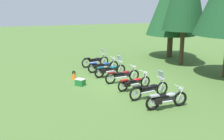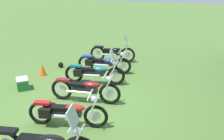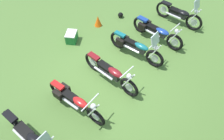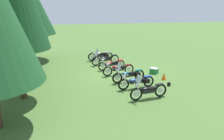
# 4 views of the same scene
# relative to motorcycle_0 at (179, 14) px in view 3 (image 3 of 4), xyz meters

# --- Properties ---
(ground_plane) EXTENTS (80.00, 80.00, 0.00)m
(ground_plane) POSITION_rel_motorcycle_0_xyz_m (4.41, 0.65, -0.47)
(ground_plane) COLOR #4C7033
(motorcycle_0) EXTENTS (0.74, 2.20, 1.38)m
(motorcycle_0) POSITION_rel_motorcycle_0_xyz_m (0.00, 0.00, 0.00)
(motorcycle_0) COLOR black
(motorcycle_0) RESTS_ON ground_plane
(motorcycle_1) EXTENTS (0.80, 2.34, 1.01)m
(motorcycle_1) POSITION_rel_motorcycle_0_xyz_m (1.61, 0.15, -0.04)
(motorcycle_1) COLOR black
(motorcycle_1) RESTS_ON ground_plane
(motorcycle_2) EXTENTS (0.85, 2.31, 1.37)m
(motorcycle_2) POSITION_rel_motorcycle_0_xyz_m (2.90, 0.32, -0.01)
(motorcycle_2) COLOR black
(motorcycle_2) RESTS_ON ground_plane
(motorcycle_3) EXTENTS (0.68, 2.35, 1.01)m
(motorcycle_3) POSITION_rel_motorcycle_0_xyz_m (4.39, 0.72, -0.02)
(motorcycle_3) COLOR black
(motorcycle_3) RESTS_ON ground_plane
(motorcycle_4) EXTENTS (0.90, 2.17, 0.99)m
(motorcycle_4) POSITION_rel_motorcycle_0_xyz_m (5.90, 0.87, -0.04)
(motorcycle_4) COLOR black
(motorcycle_4) RESTS_ON ground_plane
(motorcycle_5) EXTENTS (0.77, 2.40, 1.39)m
(motorcycle_5) POSITION_rel_motorcycle_0_xyz_m (7.38, 1.21, 0.01)
(motorcycle_5) COLOR black
(motorcycle_5) RESTS_ON ground_plane
(picnic_cooler) EXTENTS (0.67, 0.66, 0.41)m
(picnic_cooler) POSITION_rel_motorcycle_0_xyz_m (4.30, -1.92, -0.27)
(picnic_cooler) COLOR #1E7233
(picnic_cooler) RESTS_ON ground_plane
(traffic_cone) EXTENTS (0.32, 0.32, 0.48)m
(traffic_cone) POSITION_rel_motorcycle_0_xyz_m (2.85, -2.08, -0.23)
(traffic_cone) COLOR #EA590F
(traffic_cone) RESTS_ON ground_plane
(dropped_helmet) EXTENTS (0.24, 0.24, 0.24)m
(dropped_helmet) POSITION_rel_motorcycle_0_xyz_m (1.68, -1.93, -0.35)
(dropped_helmet) COLOR black
(dropped_helmet) RESTS_ON ground_plane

